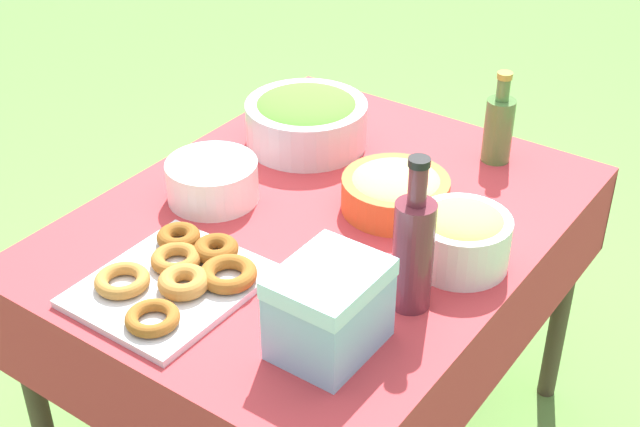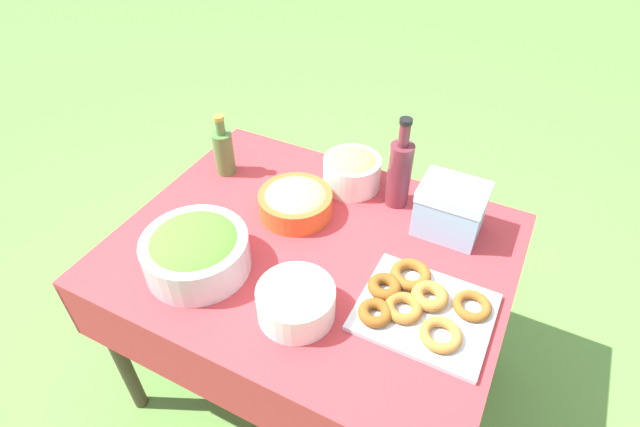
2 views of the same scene
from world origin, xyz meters
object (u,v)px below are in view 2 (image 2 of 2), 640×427
Objects in this scene: donut_platter at (420,305)px; plate_stack at (296,302)px; salad_bowl at (196,250)px; cooler_box at (450,209)px; fruit_bowl at (352,169)px; olive_oil_bottle at (224,151)px; pasta_bowl at (295,201)px; wine_bottle at (400,172)px.

plate_stack is (-0.30, -0.16, 0.03)m from donut_platter.
cooler_box is (0.61, 0.50, 0.02)m from salad_bowl.
salad_bowl reaches higher than fruit_bowl.
olive_oil_bottle is at bearing -163.14° from fruit_bowl.
fruit_bowl is at bearing 64.63° from pasta_bowl.
fruit_bowl reaches higher than donut_platter.
wine_bottle is (0.63, 0.12, 0.04)m from olive_oil_bottle.
cooler_box is at bearing 4.31° from olive_oil_bottle.
pasta_bowl is at bearing 68.68° from salad_bowl.
pasta_bowl is at bearing 157.79° from donut_platter.
wine_bottle is (-0.22, 0.41, 0.11)m from donut_platter.
donut_platter is at bearing -85.55° from cooler_box.
fruit_bowl is (-0.40, 0.43, 0.05)m from donut_platter.
plate_stack is at bearing -60.66° from pasta_bowl.
cooler_box is at bearing 17.27° from pasta_bowl.
pasta_bowl is (0.14, 0.35, -0.02)m from salad_bowl.
pasta_bowl is 0.50m from cooler_box.
plate_stack is at bearing -117.53° from cooler_box.
salad_bowl is 0.38m from pasta_bowl.
plate_stack is at bearing -151.26° from donut_platter.
olive_oil_bottle is (-0.55, 0.46, 0.04)m from plate_stack.
plate_stack is (0.21, -0.37, -0.00)m from pasta_bowl.
salad_bowl is at bearing -140.91° from cooler_box.
olive_oil_bottle is (-0.34, 0.09, 0.04)m from pasta_bowl.
plate_stack is 0.65× the size of wine_bottle.
wine_bottle is (0.28, 0.21, 0.08)m from pasta_bowl.
donut_platter is 1.81× the size of fruit_bowl.
donut_platter is at bearing -22.21° from pasta_bowl.
donut_platter is 0.90m from olive_oil_bottle.
pasta_bowl is 0.55m from donut_platter.
pasta_bowl is 0.42m from plate_stack.
salad_bowl is 0.66m from donut_platter.
donut_platter is 1.12× the size of wine_bottle.
cooler_box reaches higher than plate_stack.
plate_stack is at bearing -3.14° from salad_bowl.
fruit_bowl is (0.45, 0.14, -0.02)m from olive_oil_bottle.
fruit_bowl is (-0.10, 0.59, 0.02)m from plate_stack.
cooler_box is (0.48, 0.15, 0.04)m from pasta_bowl.
plate_stack is (0.34, -0.02, -0.02)m from salad_bowl.
olive_oil_bottle is at bearing 115.28° from salad_bowl.
donut_platter is 1.55× the size of olive_oil_bottle.
cooler_box is at bearing 39.09° from salad_bowl.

